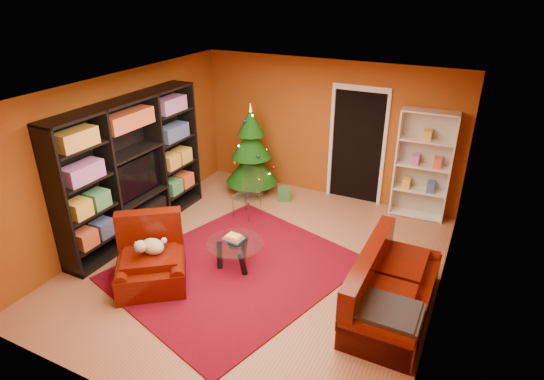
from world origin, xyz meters
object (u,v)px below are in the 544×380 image
at_px(rug, 235,269).
at_px(white_bookshelf, 423,166).
at_px(media_unit, 133,169).
at_px(coffee_table, 235,255).
at_px(dog, 153,247).
at_px(christmas_tree, 251,150).
at_px(gift_box_green, 284,194).
at_px(sofa, 395,284).
at_px(gift_box_teal, 247,185).
at_px(armchair, 150,261).
at_px(acrylic_chair, 247,196).

bearing_deg(rug, white_bookshelf, 54.22).
height_order(media_unit, coffee_table, media_unit).
bearing_deg(white_bookshelf, dog, -131.47).
relative_size(white_bookshelf, dog, 4.96).
bearing_deg(christmas_tree, gift_box_green, -3.53).
relative_size(christmas_tree, dog, 4.56).
xyz_separation_m(white_bookshelf, sofa, (0.20, -2.77, -0.55)).
relative_size(gift_box_green, sofa, 0.12).
bearing_deg(gift_box_teal, dog, -84.77).
relative_size(gift_box_green, white_bookshelf, 0.12).
xyz_separation_m(rug, christmas_tree, (-1.05, 2.47, 0.87)).
relative_size(media_unit, gift_box_green, 12.59).
height_order(media_unit, gift_box_green, media_unit).
distance_m(rug, media_unit, 2.32).
bearing_deg(sofa, gift_box_green, 48.58).
distance_m(christmas_tree, armchair, 3.31).
bearing_deg(coffee_table, acrylic_chair, 112.76).
relative_size(media_unit, gift_box_teal, 9.97).
relative_size(rug, sofa, 1.62).
bearing_deg(acrylic_chair, white_bookshelf, 36.68).
bearing_deg(coffee_table, gift_box_green, 97.21).
height_order(white_bookshelf, coffee_table, white_bookshelf).
xyz_separation_m(sofa, acrylic_chair, (-2.90, 1.38, -0.01)).
distance_m(white_bookshelf, sofa, 2.83).
relative_size(christmas_tree, gift_box_green, 7.83).
relative_size(white_bookshelf, acrylic_chair, 2.42).
xyz_separation_m(christmas_tree, gift_box_teal, (-0.09, -0.06, -0.74)).
bearing_deg(sofa, acrylic_chair, 64.78).
relative_size(armchair, dog, 2.49).
xyz_separation_m(media_unit, coffee_table, (2.00, -0.23, -0.90)).
bearing_deg(media_unit, armchair, -42.43).
height_order(white_bookshelf, dog, white_bookshelf).
height_order(gift_box_teal, coffee_table, coffee_table).
distance_m(armchair, sofa, 3.27).
xyz_separation_m(rug, media_unit, (-2.02, 0.29, 1.11)).
height_order(rug, white_bookshelf, white_bookshelf).
height_order(media_unit, white_bookshelf, media_unit).
bearing_deg(dog, media_unit, 102.23).
xyz_separation_m(rug, acrylic_chair, (-0.62, 1.49, 0.40)).
xyz_separation_m(gift_box_teal, armchair, (0.28, -3.20, 0.24)).
xyz_separation_m(christmas_tree, acrylic_chair, (0.43, -0.97, -0.47)).
bearing_deg(christmas_tree, sofa, -35.25).
distance_m(rug, christmas_tree, 2.82).
xyz_separation_m(gift_box_teal, gift_box_green, (0.82, 0.02, -0.03)).
bearing_deg(sofa, gift_box_teal, 56.39).
distance_m(media_unit, armchair, 1.75).
distance_m(white_bookshelf, coffee_table, 3.60).
bearing_deg(rug, dog, -139.29).
bearing_deg(christmas_tree, rug, -66.95).
height_order(armchair, coffee_table, armchair).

